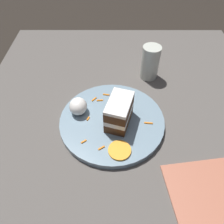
{
  "coord_description": "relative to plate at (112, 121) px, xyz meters",
  "views": [
    {
      "loc": [
        -0.41,
        0.04,
        0.53
      ],
      "look_at": [
        0.0,
        0.04,
        0.08
      ],
      "focal_mm": 35.0,
      "sensor_mm": 36.0,
      "label": 1
    }
  ],
  "objects": [
    {
      "name": "dining_table",
      "position": [
        -0.0,
        -0.04,
        -0.03
      ],
      "size": [
        1.11,
        0.94,
        0.04
      ],
      "primitive_type": "cube",
      "color": "#56514C",
      "rests_on": "ground"
    },
    {
      "name": "cream_dollop",
      "position": [
        0.03,
        0.1,
        0.03
      ],
      "size": [
        0.06,
        0.05,
        0.05
      ],
      "primitive_type": "ellipsoid",
      "color": "white",
      "rests_on": "plate"
    },
    {
      "name": "plate",
      "position": [
        0.0,
        0.0,
        0.0
      ],
      "size": [
        0.3,
        0.3,
        0.02
      ],
      "primitive_type": "cylinder",
      "color": "gray",
      "rests_on": "dining_table"
    },
    {
      "name": "cake_slice",
      "position": [
        -0.01,
        -0.02,
        0.05
      ],
      "size": [
        0.11,
        0.08,
        0.08
      ],
      "rotation": [
        0.0,
        0.0,
        1.28
      ],
      "color": "#4C2D19",
      "rests_on": "plate"
    },
    {
      "name": "carrot_shreds_scatter",
      "position": [
        0.02,
        0.01,
        0.01
      ],
      "size": [
        0.21,
        0.2,
        0.0
      ],
      "color": "orange",
      "rests_on": "plate"
    },
    {
      "name": "drinking_glass",
      "position": [
        0.22,
        -0.13,
        0.04
      ],
      "size": [
        0.06,
        0.06,
        0.12
      ],
      "color": "beige",
      "rests_on": "dining_table"
    },
    {
      "name": "menu_card",
      "position": [
        -0.25,
        -0.22,
        -0.01
      ],
      "size": [
        0.26,
        0.21,
        0.0
      ],
      "primitive_type": "cube",
      "rotation": [
        0.0,
        0.0,
        1.71
      ],
      "color": "#B2664C",
      "rests_on": "dining_table"
    },
    {
      "name": "orange_garnish",
      "position": [
        -0.11,
        -0.02,
        0.01
      ],
      "size": [
        0.06,
        0.06,
        0.01
      ],
      "primitive_type": "cylinder",
      "color": "orange",
      "rests_on": "plate"
    },
    {
      "name": "ground_plane",
      "position": [
        -0.0,
        -0.04,
        -0.04
      ],
      "size": [
        6.0,
        6.0,
        0.0
      ],
      "primitive_type": "plane",
      "color": "black",
      "rests_on": "ground"
    }
  ]
}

